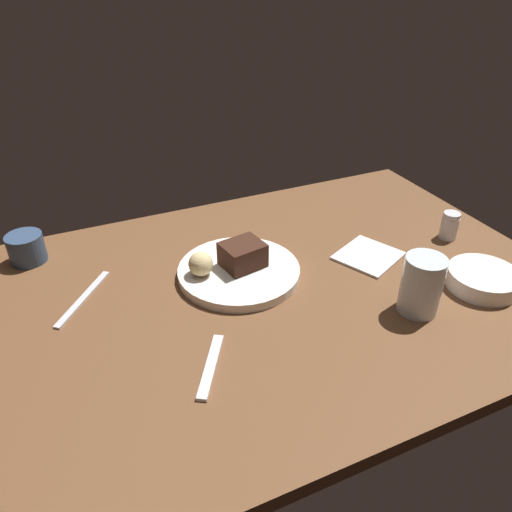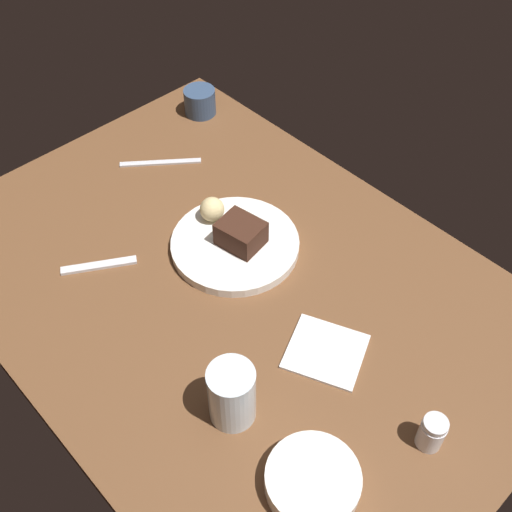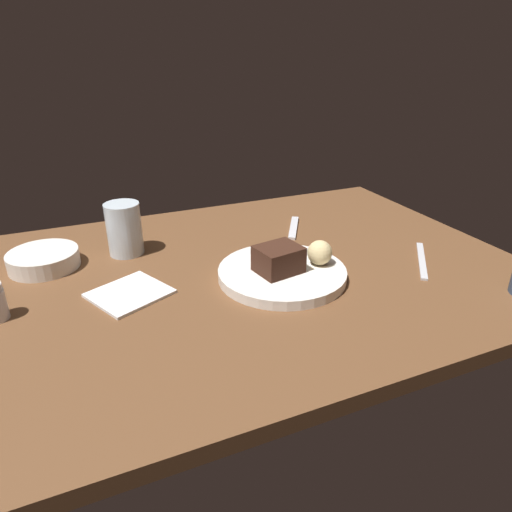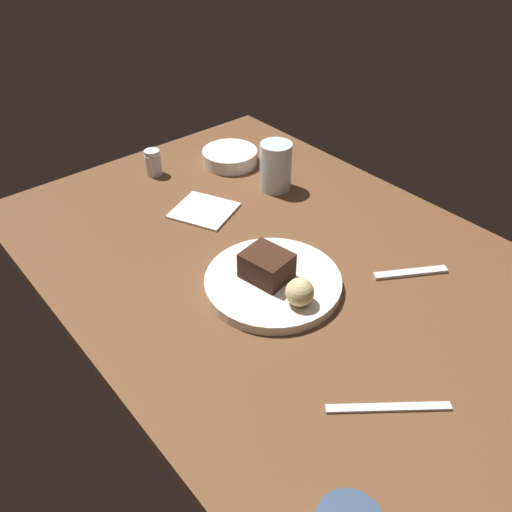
# 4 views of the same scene
# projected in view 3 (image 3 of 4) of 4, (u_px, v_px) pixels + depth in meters

# --- Properties ---
(dining_table) EXTENTS (1.20, 0.84, 0.03)m
(dining_table) POSITION_uv_depth(u_px,v_px,m) (241.00, 276.00, 0.98)
(dining_table) COLOR brown
(dining_table) RESTS_ON ground
(dessert_plate) EXTENTS (0.26, 0.26, 0.02)m
(dessert_plate) POSITION_uv_depth(u_px,v_px,m) (282.00, 273.00, 0.93)
(dessert_plate) COLOR white
(dessert_plate) RESTS_ON dining_table
(chocolate_cake_slice) EXTENTS (0.10, 0.09, 0.05)m
(chocolate_cake_slice) POSITION_uv_depth(u_px,v_px,m) (278.00, 259.00, 0.91)
(chocolate_cake_slice) COLOR #381E14
(chocolate_cake_slice) RESTS_ON dessert_plate
(bread_roll) EXTENTS (0.05, 0.05, 0.05)m
(bread_roll) POSITION_uv_depth(u_px,v_px,m) (320.00, 253.00, 0.94)
(bread_roll) COLOR #DBC184
(bread_roll) RESTS_ON dessert_plate
(water_glass) EXTENTS (0.08, 0.08, 0.12)m
(water_glass) POSITION_uv_depth(u_px,v_px,m) (124.00, 229.00, 1.02)
(water_glass) COLOR silver
(water_glass) RESTS_ON dining_table
(side_bowl) EXTENTS (0.15, 0.15, 0.04)m
(side_bowl) POSITION_uv_depth(u_px,v_px,m) (44.00, 260.00, 0.97)
(side_bowl) COLOR white
(side_bowl) RESTS_ON dining_table
(dessert_spoon) EXTENTS (0.09, 0.14, 0.01)m
(dessert_spoon) POSITION_uv_depth(u_px,v_px,m) (294.00, 228.00, 1.18)
(dessert_spoon) COLOR silver
(dessert_spoon) RESTS_ON dining_table
(butter_knife) EXTENTS (0.13, 0.16, 0.01)m
(butter_knife) POSITION_uv_depth(u_px,v_px,m) (422.00, 260.00, 1.01)
(butter_knife) COLOR silver
(butter_knife) RESTS_ON dining_table
(folded_napkin) EXTENTS (0.17, 0.17, 0.01)m
(folded_napkin) POSITION_uv_depth(u_px,v_px,m) (130.00, 293.00, 0.87)
(folded_napkin) COLOR white
(folded_napkin) RESTS_ON dining_table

